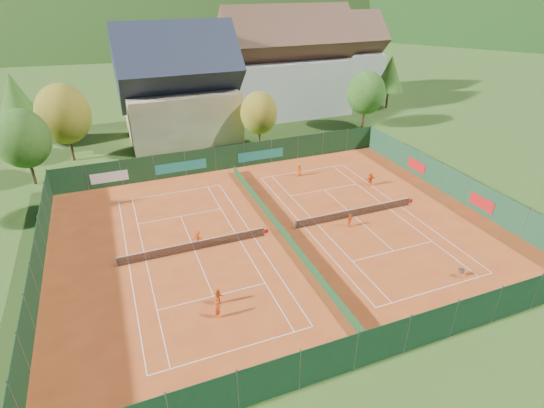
{
  "coord_description": "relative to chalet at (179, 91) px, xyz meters",
  "views": [
    {
      "loc": [
        -12.94,
        -30.72,
        20.95
      ],
      "look_at": [
        0.0,
        2.0,
        2.0
      ],
      "focal_mm": 28.0,
      "sensor_mm": 36.0,
      "label": 1
    }
  ],
  "objects": [
    {
      "name": "loose_ball_3",
      "position": [
        -0.68,
        -23.3,
        -6.59
      ],
      "size": [
        0.07,
        0.07,
        0.07
      ],
      "primitive_type": "sphere",
      "color": "#CCD833",
      "rests_on": "ground"
    },
    {
      "name": "court_divider",
      "position": [
        3.0,
        -30.0,
        -6.12
      ],
      "size": [
        0.03,
        28.8,
        1.0
      ],
      "color": "#14391A",
      "rests_on": "ground"
    },
    {
      "name": "tennis_net_left",
      "position": [
        -4.85,
        -30.0,
        -6.12
      ],
      "size": [
        13.3,
        0.1,
        1.02
      ],
      "color": "#59595B",
      "rests_on": "ground"
    },
    {
      "name": "tree_west_back",
      "position": [
        -21.0,
        4.0,
        0.11
      ],
      "size": [
        5.6,
        5.6,
        10.0
      ],
      "color": "#4A2F1A",
      "rests_on": "ground"
    },
    {
      "name": "loose_ball_0",
      "position": [
        -8.12,
        -37.17,
        -6.59
      ],
      "size": [
        0.07,
        0.07,
        0.07
      ],
      "primitive_type": "sphere",
      "color": "#CCD833",
      "rests_on": "ground"
    },
    {
      "name": "ground",
      "position": [
        3.0,
        -30.0,
        -6.64
      ],
      "size": [
        600.0,
        600.0,
        0.0
      ],
      "primitive_type": "plane",
      "color": "#2D4E18",
      "rests_on": "ground"
    },
    {
      "name": "player_right_far_b",
      "position": [
        16.32,
        -24.47,
        -5.85
      ],
      "size": [
        1.45,
        0.5,
        1.55
      ],
      "primitive_type": "imported",
      "rotation": [
        0.0,
        0.0,
        3.17
      ],
      "color": "#F85716",
      "rests_on": "ground"
    },
    {
      "name": "tree_east_front",
      "position": [
        27.0,
        -6.0,
        -1.23
      ],
      "size": [
        5.72,
        5.72,
        8.69
      ],
      "color": "#462A19",
      "rests_on": "ground"
    },
    {
      "name": "hotel_block_a",
      "position": [
        19.0,
        6.0,
        0.76
      ],
      "size": [
        21.6,
        11.0,
        17.25
      ],
      "color": "silver",
      "rests_on": "ground"
    },
    {
      "name": "court_markings_right",
      "position": [
        11.0,
        -30.0,
        -6.61
      ],
      "size": [
        11.03,
        23.83,
        0.0
      ],
      "color": "white",
      "rests_on": "ground"
    },
    {
      "name": "loose_ball_2",
      "position": [
        5.15,
        -27.47,
        -6.59
      ],
      "size": [
        0.07,
        0.07,
        0.07
      ],
      "primitive_type": "sphere",
      "color": "#CCD833",
      "rests_on": "ground"
    },
    {
      "name": "fence_west",
      "position": [
        -17.0,
        -30.0,
        -5.12
      ],
      "size": [
        0.04,
        32.0,
        3.0
      ],
      "color": "#12331A",
      "rests_on": "ground"
    },
    {
      "name": "player_left_mid",
      "position": [
        -4.84,
        -37.42,
        -5.94
      ],
      "size": [
        0.68,
        0.53,
        1.37
      ],
      "primitive_type": "imported",
      "rotation": [
        0.0,
        0.0,
        -0.02
      ],
      "color": "#CB4D12",
      "rests_on": "ground"
    },
    {
      "name": "fence_south",
      "position": [
        3.0,
        -46.0,
        -5.12
      ],
      "size": [
        40.0,
        0.04,
        3.0
      ],
      "color": "#13341D",
      "rests_on": "ground"
    },
    {
      "name": "player_left_far",
      "position": [
        -4.54,
        -29.37,
        -5.86
      ],
      "size": [
        1.13,
        0.9,
        1.53
      ],
      "primitive_type": "imported",
      "rotation": [
        0.0,
        0.0,
        2.76
      ],
      "color": "#D24412",
      "rests_on": "ground"
    },
    {
      "name": "clay_pad",
      "position": [
        3.0,
        -30.0,
        -6.62
      ],
      "size": [
        40.0,
        32.0,
        0.01
      ],
      "primitive_type": "cube",
      "color": "#B04419",
      "rests_on": "ground"
    },
    {
      "name": "fence_east",
      "position": [
        23.0,
        -29.95,
        -5.14
      ],
      "size": [
        0.09,
        32.0,
        3.0
      ],
      "color": "#153B23",
      "rests_on": "ground"
    },
    {
      "name": "tree_west_front",
      "position": [
        -19.0,
        -10.0,
        -1.23
      ],
      "size": [
        5.72,
        5.72,
        8.69
      ],
      "color": "#442E18",
      "rests_on": "ground"
    },
    {
      "name": "loose_ball_1",
      "position": [
        5.88,
        -38.92,
        -6.59
      ],
      "size": [
        0.07,
        0.07,
        0.07
      ],
      "primitive_type": "sphere",
      "color": "#CCD833",
      "rests_on": "ground"
    },
    {
      "name": "tennis_net_right",
      "position": [
        11.15,
        -30.0,
        -6.12
      ],
      "size": [
        13.3,
        0.1,
        1.02
      ],
      "color": "#59595B",
      "rests_on": "ground"
    },
    {
      "name": "tree_center",
      "position": [
        9.0,
        -8.0,
        -1.91
      ],
      "size": [
        5.01,
        5.01,
        7.6
      ],
      "color": "#453118",
      "rests_on": "ground"
    },
    {
      "name": "ball_hopper",
      "position": [
        13.75,
        -41.29,
        -6.07
      ],
      "size": [
        0.34,
        0.34,
        0.8
      ],
      "color": "slate",
      "rests_on": "ground"
    },
    {
      "name": "player_right_near",
      "position": [
        9.5,
        -31.45,
        -5.96
      ],
      "size": [
        0.84,
        0.69,
        1.34
      ],
      "primitive_type": "imported",
      "rotation": [
        0.0,
        0.0,
        0.56
      ],
      "color": "#F55515",
      "rests_on": "ground"
    },
    {
      "name": "chalet",
      "position": [
        0.0,
        0.0,
        0.0
      ],
      "size": [
        16.2,
        12.0,
        16.0
      ],
      "color": "beige",
      "rests_on": "ground"
    },
    {
      "name": "tree_east_back",
      "position": [
        29.0,
        10.0,
        0.12
      ],
      "size": [
        7.15,
        7.15,
        10.86
      ],
      "color": "#4C351B",
      "rests_on": "ground"
    },
    {
      "name": "fence_north",
      "position": [
        2.54,
        -14.01,
        -5.16
      ],
      "size": [
        40.0,
        0.1,
        3.0
      ],
      "color": "#14391D",
      "rests_on": "ground"
    },
    {
      "name": "player_right_far_a",
      "position": [
        9.92,
        -19.14,
        -5.86
      ],
      "size": [
        0.84,
        0.64,
        1.54
      ],
      "primitive_type": "imported",
      "rotation": [
        0.0,
        0.0,
        3.36
      ],
      "color": "#E45A14",
      "rests_on": "ground"
    },
    {
      "name": "tree_east_mid",
      "position": [
        37.0,
        2.0,
        -0.56
      ],
      "size": [
        5.04,
        5.04,
        9.0
      ],
      "color": "#4A331A",
      "rests_on": "ground"
    },
    {
      "name": "tree_west_mid",
      "position": [
        -15.0,
        -4.0,
        -0.56
      ],
      "size": [
        6.44,
        6.44,
        9.78
      ],
      "color": "#412E17",
      "rests_on": "ground"
    },
    {
      "name": "player_left_near",
      "position": [
        -5.26,
        -38.7,
        -5.9
      ],
      "size": [
        0.63,
        0.58,
        1.44
      ],
      "primitive_type": "imported",
      "rotation": [
        0.0,
        0.0,
        0.58
      ],
      "color": "#E04713",
      "rests_on": "ground"
    },
    {
      "name": "mountain_backdrop",
      "position": [
        31.54,
        203.48,
        -46.26
      ],
      "size": [
        820.0,
        530.0,
        242.0
      ],
      "color": "black",
      "rests_on": "ground"
    },
    {
      "name": "hotel_block_b",
      "position": [
        33.0,
        14.0,
        -0.01
      ],
      "size": [
        17.28,
        10.0,
        15.5
      ],
      "color": "silver",
      "rests_on": "ground"
    },
    {
      "name": "court_markings_left",
      "position": [
        -5.0,
        -30.0,
        -6.61
      ],
      "size": [
        11.03,
        23.83,
        0.0
      ],
      "color": "white",
      "rests_on": "ground"
    }
  ]
}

